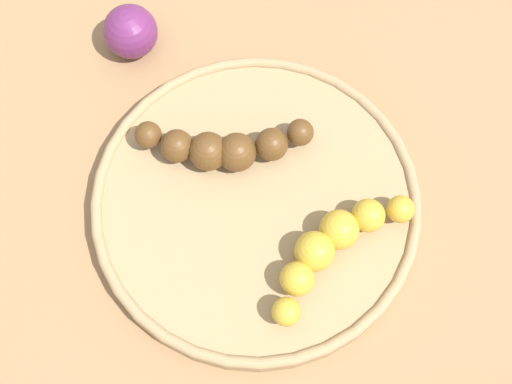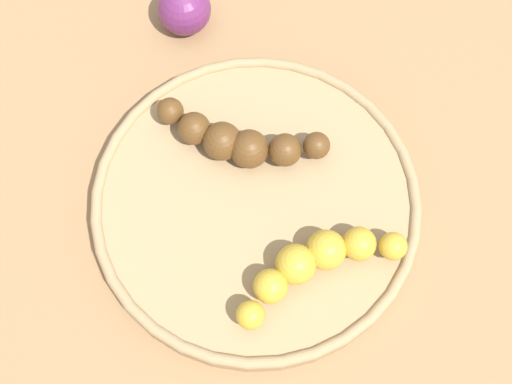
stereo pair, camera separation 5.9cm
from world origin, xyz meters
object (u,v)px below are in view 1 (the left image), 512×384
(fruit_bowl, at_px, (256,203))
(banana_spotted, at_px, (332,246))
(plum_purple, at_px, (130,32))
(banana_overripe, at_px, (224,146))

(fruit_bowl, xyz_separation_m, banana_spotted, (0.07, 0.04, 0.02))
(plum_purple, bearing_deg, banana_overripe, 12.28)
(fruit_bowl, xyz_separation_m, plum_purple, (-0.20, -0.04, 0.01))
(fruit_bowl, relative_size, plum_purple, 5.57)
(banana_overripe, xyz_separation_m, plum_purple, (-0.15, -0.03, -0.01))
(banana_overripe, bearing_deg, fruit_bowl, 31.51)
(fruit_bowl, distance_m, banana_spotted, 0.08)
(fruit_bowl, bearing_deg, banana_spotted, 29.30)
(banana_overripe, distance_m, banana_spotted, 0.13)
(fruit_bowl, distance_m, plum_purple, 0.21)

